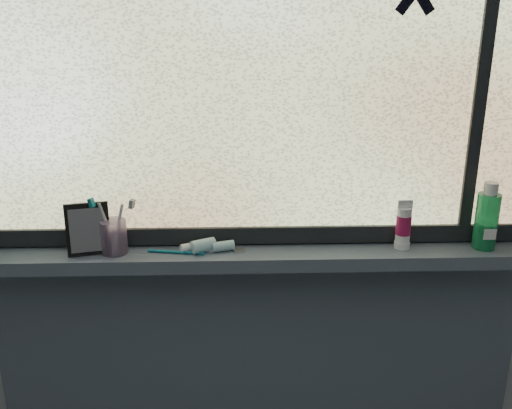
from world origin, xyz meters
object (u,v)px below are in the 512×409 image
(cream_tube, at_px, (404,223))
(mouthwash_bottle, at_px, (487,216))
(vanity_mirror, at_px, (88,229))
(toothbrush_cup, at_px, (114,237))

(cream_tube, bearing_deg, mouthwash_bottle, -1.50)
(mouthwash_bottle, bearing_deg, vanity_mirror, -179.74)
(cream_tube, bearing_deg, toothbrush_cup, -179.44)
(vanity_mirror, distance_m, mouthwash_bottle, 1.12)
(vanity_mirror, distance_m, cream_tube, 0.89)
(vanity_mirror, relative_size, toothbrush_cup, 1.53)
(cream_tube, bearing_deg, vanity_mirror, -179.28)
(vanity_mirror, height_order, toothbrush_cup, vanity_mirror)
(vanity_mirror, height_order, cream_tube, vanity_mirror)
(toothbrush_cup, height_order, cream_tube, cream_tube)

